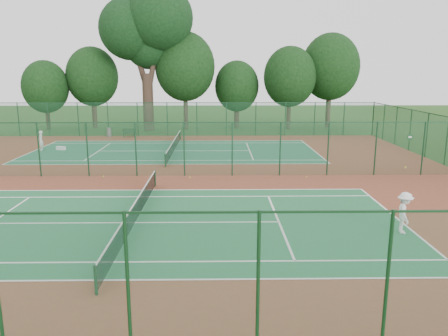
{
  "coord_description": "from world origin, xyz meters",
  "views": [
    {
      "loc": [
        3.66,
        -27.48,
        6.59
      ],
      "look_at": [
        4.01,
        -4.94,
        1.6
      ],
      "focal_mm": 35.0,
      "sensor_mm": 36.0,
      "label": 1
    }
  ],
  "objects_px": {
    "player_far": "(41,141)",
    "trash_bin": "(109,132)",
    "bench": "(129,133)",
    "big_tree": "(147,28)",
    "player_near": "(404,213)",
    "kit_bag": "(61,148)"
  },
  "relations": [
    {
      "from": "player_far",
      "to": "trash_bin",
      "type": "bearing_deg",
      "value": 142.45
    },
    {
      "from": "bench",
      "to": "big_tree",
      "type": "height_order",
      "value": "big_tree"
    },
    {
      "from": "player_near",
      "to": "player_far",
      "type": "bearing_deg",
      "value": 61.92
    },
    {
      "from": "bench",
      "to": "kit_bag",
      "type": "xyz_separation_m",
      "value": [
        -4.39,
        -7.51,
        -0.29
      ]
    },
    {
      "from": "player_far",
      "to": "bench",
      "type": "height_order",
      "value": "player_far"
    },
    {
      "from": "player_near",
      "to": "player_far",
      "type": "height_order",
      "value": "player_near"
    },
    {
      "from": "trash_bin",
      "to": "player_near",
      "type": "bearing_deg",
      "value": -55.94
    },
    {
      "from": "bench",
      "to": "kit_bag",
      "type": "relative_size",
      "value": 1.79
    },
    {
      "from": "trash_bin",
      "to": "kit_bag",
      "type": "height_order",
      "value": "trash_bin"
    },
    {
      "from": "player_far",
      "to": "big_tree",
      "type": "height_order",
      "value": "big_tree"
    },
    {
      "from": "bench",
      "to": "big_tree",
      "type": "bearing_deg",
      "value": 56.69
    },
    {
      "from": "trash_bin",
      "to": "big_tree",
      "type": "distance_m",
      "value": 12.37
    },
    {
      "from": "player_far",
      "to": "big_tree",
      "type": "distance_m",
      "value": 18.18
    },
    {
      "from": "kit_bag",
      "to": "big_tree",
      "type": "xyz_separation_m",
      "value": [
        5.76,
        12.85,
        11.09
      ]
    },
    {
      "from": "player_near",
      "to": "trash_bin",
      "type": "height_order",
      "value": "player_near"
    },
    {
      "from": "player_far",
      "to": "bench",
      "type": "relative_size",
      "value": 1.15
    },
    {
      "from": "trash_bin",
      "to": "kit_bag",
      "type": "xyz_separation_m",
      "value": [
        -2.23,
        -7.95,
        -0.3
      ]
    },
    {
      "from": "player_far",
      "to": "kit_bag",
      "type": "height_order",
      "value": "player_far"
    },
    {
      "from": "trash_bin",
      "to": "bench",
      "type": "distance_m",
      "value": 2.2
    },
    {
      "from": "player_far",
      "to": "trash_bin",
      "type": "distance_m",
      "value": 8.95
    },
    {
      "from": "player_near",
      "to": "trash_bin",
      "type": "bearing_deg",
      "value": 47.19
    },
    {
      "from": "player_near",
      "to": "player_far",
      "type": "xyz_separation_m",
      "value": [
        -22.77,
        19.94,
        -0.04
      ]
    }
  ]
}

